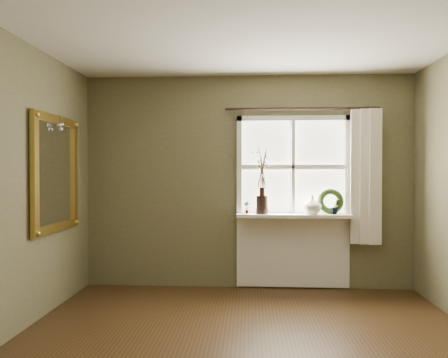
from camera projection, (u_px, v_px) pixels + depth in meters
name	position (u px, v px, depth m)	size (l,w,h in m)	color
ceiling	(246.00, 5.00, 3.08)	(4.50, 4.50, 0.00)	silver
wall_back	(248.00, 182.00, 5.40)	(4.00, 0.10, 2.60)	brown
wall_front	(237.00, 236.00, 0.81)	(4.00, 0.10, 2.60)	brown
window_frame	(293.00, 167.00, 5.29)	(1.36, 0.06, 1.24)	white
window_sill	(294.00, 216.00, 5.19)	(1.36, 0.26, 0.04)	white
window_apron	(293.00, 251.00, 5.31)	(1.36, 0.04, 0.88)	white
dark_jug	(262.00, 204.00, 5.21)	(0.15, 0.15, 0.22)	black
cream_vase	(312.00, 205.00, 5.18)	(0.21, 0.21, 0.22)	beige
wreath	(331.00, 204.00, 5.21)	(0.31, 0.31, 0.07)	#2B431E
potted_plant_left	(247.00, 207.00, 5.23)	(0.08, 0.05, 0.15)	#2B431E
potted_plant_right	(336.00, 207.00, 5.16)	(0.10, 0.08, 0.18)	#2B431E
curtain	(365.00, 177.00, 5.15)	(0.36, 0.12, 1.59)	#EFE6CF
curtain_rod	(302.00, 109.00, 5.22)	(0.03, 0.03, 1.84)	black
gilt_mirror	(56.00, 173.00, 4.48)	(0.10, 1.00, 1.19)	white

